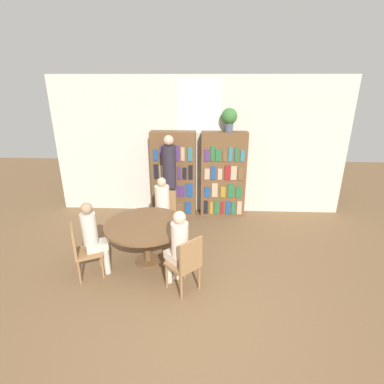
{
  "coord_description": "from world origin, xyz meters",
  "views": [
    {
      "loc": [
        0.16,
        -3.01,
        2.94
      ],
      "look_at": [
        -0.08,
        1.9,
        1.05
      ],
      "focal_mm": 28.0,
      "sensor_mm": 36.0,
      "label": 1
    }
  ],
  "objects_px": {
    "bookshelf_left": "(174,174)",
    "chair_far_side": "(186,262)",
    "librarian_standing": "(170,171)",
    "seated_reader_right": "(178,245)",
    "seated_reader_back": "(93,235)",
    "seated_reader_left": "(162,205)",
    "reading_table": "(146,229)",
    "bookshelf_right": "(223,175)",
    "flower_vase": "(229,118)",
    "chair_near_camera": "(82,249)",
    "chair_left_side": "(165,211)"
  },
  "relations": [
    {
      "from": "chair_far_side",
      "to": "seated_reader_left",
      "type": "relative_size",
      "value": 0.72
    },
    {
      "from": "chair_near_camera",
      "to": "chair_far_side",
      "type": "distance_m",
      "value": 1.64
    },
    {
      "from": "seated_reader_right",
      "to": "librarian_standing",
      "type": "distance_m",
      "value": 2.16
    },
    {
      "from": "bookshelf_right",
      "to": "seated_reader_right",
      "type": "xyz_separation_m",
      "value": [
        -0.77,
        -2.58,
        -0.24
      ]
    },
    {
      "from": "reading_table",
      "to": "seated_reader_left",
      "type": "bearing_deg",
      "value": 80.18
    },
    {
      "from": "chair_near_camera",
      "to": "seated_reader_right",
      "type": "xyz_separation_m",
      "value": [
        1.49,
        -0.15,
        0.2
      ]
    },
    {
      "from": "librarian_standing",
      "to": "seated_reader_right",
      "type": "bearing_deg",
      "value": -80.32
    },
    {
      "from": "seated_reader_right",
      "to": "chair_near_camera",
      "type": "bearing_deg",
      "value": 130.12
    },
    {
      "from": "flower_vase",
      "to": "bookshelf_left",
      "type": "bearing_deg",
      "value": -179.76
    },
    {
      "from": "bookshelf_left",
      "to": "chair_far_side",
      "type": "relative_size",
      "value": 2.12
    },
    {
      "from": "chair_far_side",
      "to": "reading_table",
      "type": "bearing_deg",
      "value": 90.0
    },
    {
      "from": "reading_table",
      "to": "bookshelf_right",
      "type": "bearing_deg",
      "value": 55.88
    },
    {
      "from": "bookshelf_right",
      "to": "reading_table",
      "type": "relative_size",
      "value": 1.39
    },
    {
      "from": "chair_far_side",
      "to": "seated_reader_right",
      "type": "xyz_separation_m",
      "value": [
        -0.13,
        0.13,
        0.2
      ]
    },
    {
      "from": "bookshelf_left",
      "to": "librarian_standing",
      "type": "height_order",
      "value": "librarian_standing"
    },
    {
      "from": "seated_reader_right",
      "to": "seated_reader_left",
      "type": "bearing_deg",
      "value": 62.94
    },
    {
      "from": "seated_reader_left",
      "to": "seated_reader_back",
      "type": "height_order",
      "value": "seated_reader_back"
    },
    {
      "from": "flower_vase",
      "to": "reading_table",
      "type": "distance_m",
      "value": 2.9
    },
    {
      "from": "chair_far_side",
      "to": "seated_reader_left",
      "type": "bearing_deg",
      "value": 65.83
    },
    {
      "from": "chair_near_camera",
      "to": "librarian_standing",
      "type": "bearing_deg",
      "value": 123.48
    },
    {
      "from": "bookshelf_left",
      "to": "seated_reader_back",
      "type": "xyz_separation_m",
      "value": [
        -0.99,
        -2.35,
        -0.25
      ]
    },
    {
      "from": "chair_far_side",
      "to": "librarian_standing",
      "type": "height_order",
      "value": "librarian_standing"
    },
    {
      "from": "bookshelf_right",
      "to": "flower_vase",
      "type": "distance_m",
      "value": 1.23
    },
    {
      "from": "seated_reader_left",
      "to": "seated_reader_right",
      "type": "xyz_separation_m",
      "value": [
        0.44,
        -1.41,
        -0.0
      ]
    },
    {
      "from": "seated_reader_back",
      "to": "librarian_standing",
      "type": "relative_size",
      "value": 0.65
    },
    {
      "from": "reading_table",
      "to": "chair_far_side",
      "type": "height_order",
      "value": "chair_far_side"
    },
    {
      "from": "bookshelf_left",
      "to": "chair_near_camera",
      "type": "distance_m",
      "value": 2.73
    },
    {
      "from": "flower_vase",
      "to": "seated_reader_back",
      "type": "xyz_separation_m",
      "value": [
        -2.16,
        -2.36,
        -1.48
      ]
    },
    {
      "from": "flower_vase",
      "to": "reading_table",
      "type": "relative_size",
      "value": 0.36
    },
    {
      "from": "reading_table",
      "to": "seated_reader_right",
      "type": "height_order",
      "value": "seated_reader_right"
    },
    {
      "from": "librarian_standing",
      "to": "bookshelf_left",
      "type": "bearing_deg",
      "value": 86.48
    },
    {
      "from": "flower_vase",
      "to": "chair_left_side",
      "type": "relative_size",
      "value": 0.54
    },
    {
      "from": "chair_left_side",
      "to": "seated_reader_back",
      "type": "bearing_deg",
      "value": 65.97
    },
    {
      "from": "chair_left_side",
      "to": "seated_reader_left",
      "type": "height_order",
      "value": "seated_reader_left"
    },
    {
      "from": "chair_far_side",
      "to": "seated_reader_back",
      "type": "height_order",
      "value": "seated_reader_back"
    },
    {
      "from": "reading_table",
      "to": "seated_reader_left",
      "type": "distance_m",
      "value": 0.84
    },
    {
      "from": "bookshelf_left",
      "to": "seated_reader_back",
      "type": "relative_size",
      "value": 1.53
    },
    {
      "from": "bookshelf_left",
      "to": "seated_reader_back",
      "type": "height_order",
      "value": "bookshelf_left"
    },
    {
      "from": "chair_near_camera",
      "to": "chair_far_side",
      "type": "relative_size",
      "value": 1.0
    },
    {
      "from": "bookshelf_right",
      "to": "seated_reader_right",
      "type": "bearing_deg",
      "value": -106.58
    },
    {
      "from": "flower_vase",
      "to": "seated_reader_right",
      "type": "height_order",
      "value": "flower_vase"
    },
    {
      "from": "reading_table",
      "to": "chair_left_side",
      "type": "bearing_deg",
      "value": 80.18
    },
    {
      "from": "chair_left_side",
      "to": "seated_reader_back",
      "type": "relative_size",
      "value": 0.72
    },
    {
      "from": "bookshelf_left",
      "to": "seated_reader_right",
      "type": "bearing_deg",
      "value": -82.85
    },
    {
      "from": "bookshelf_left",
      "to": "chair_far_side",
      "type": "xyz_separation_m",
      "value": [
        0.45,
        -2.71,
        -0.44
      ]
    },
    {
      "from": "bookshelf_left",
      "to": "seated_reader_back",
      "type": "bearing_deg",
      "value": -112.92
    },
    {
      "from": "bookshelf_left",
      "to": "reading_table",
      "type": "xyz_separation_m",
      "value": [
        -0.25,
        -1.99,
        -0.33
      ]
    },
    {
      "from": "bookshelf_left",
      "to": "chair_near_camera",
      "type": "bearing_deg",
      "value": -115.52
    },
    {
      "from": "seated_reader_back",
      "to": "seated_reader_right",
      "type": "bearing_deg",
      "value": 53.89
    },
    {
      "from": "flower_vase",
      "to": "chair_near_camera",
      "type": "relative_size",
      "value": 0.54
    }
  ]
}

